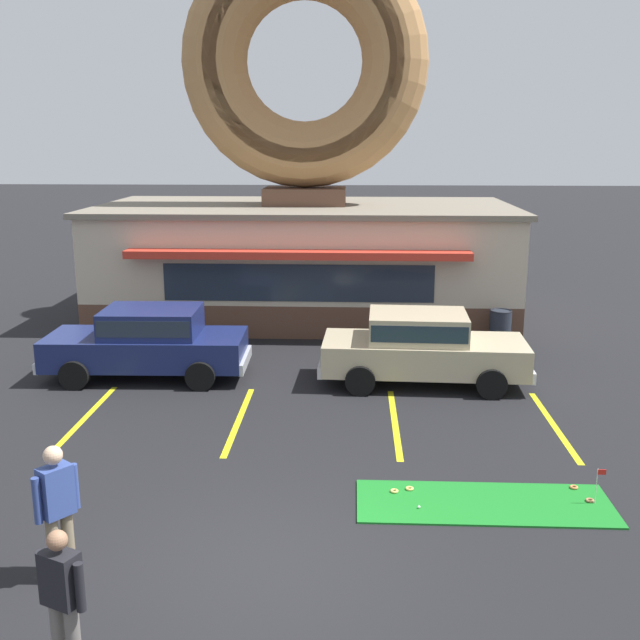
# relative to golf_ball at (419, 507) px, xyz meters

# --- Properties ---
(ground_plane) EXTENTS (160.00, 160.00, 0.00)m
(ground_plane) POSITION_rel_golf_ball_xyz_m (-2.09, -1.53, -0.05)
(ground_plane) COLOR black
(donut_shop_building) EXTENTS (12.30, 6.75, 10.96)m
(donut_shop_building) POSITION_rel_golf_ball_xyz_m (-2.46, 12.41, 3.69)
(donut_shop_building) COLOR brown
(donut_shop_building) RESTS_ON ground
(putting_mat) EXTENTS (3.77, 1.34, 0.03)m
(putting_mat) POSITION_rel_golf_ball_xyz_m (0.98, 0.23, -0.04)
(putting_mat) COLOR #197523
(putting_mat) RESTS_ON ground
(mini_donut_near_left) EXTENTS (0.13, 0.13, 0.04)m
(mini_donut_near_left) POSITION_rel_golf_ball_xyz_m (-0.33, 0.50, -0.00)
(mini_donut_near_left) COLOR #E5C666
(mini_donut_near_left) RESTS_ON putting_mat
(mini_donut_near_right) EXTENTS (0.13, 0.13, 0.04)m
(mini_donut_near_right) POSITION_rel_golf_ball_xyz_m (2.44, 0.76, -0.00)
(mini_donut_near_right) COLOR #D17F47
(mini_donut_near_right) RESTS_ON putting_mat
(mini_donut_mid_left) EXTENTS (0.13, 0.13, 0.04)m
(mini_donut_mid_left) POSITION_rel_golf_ball_xyz_m (-0.10, 0.60, -0.00)
(mini_donut_mid_left) COLOR #E5C666
(mini_donut_mid_left) RESTS_ON putting_mat
(mini_donut_mid_centre) EXTENTS (0.13, 0.13, 0.04)m
(mini_donut_mid_centre) POSITION_rel_golf_ball_xyz_m (2.56, 0.33, -0.00)
(mini_donut_mid_centre) COLOR #A5724C
(mini_donut_mid_centre) RESTS_ON putting_mat
(golf_ball) EXTENTS (0.04, 0.04, 0.04)m
(golf_ball) POSITION_rel_golf_ball_xyz_m (0.00, 0.00, 0.00)
(golf_ball) COLOR white
(golf_ball) RESTS_ON putting_mat
(putting_flag_pin) EXTENTS (0.13, 0.01, 0.55)m
(putting_flag_pin) POSITION_rel_golf_ball_xyz_m (2.65, 0.28, 0.39)
(putting_flag_pin) COLOR silver
(putting_flag_pin) RESTS_ON putting_mat
(car_champagne) EXTENTS (4.62, 2.11, 1.60)m
(car_champagne) POSITION_rel_golf_ball_xyz_m (0.52, 5.85, 0.82)
(car_champagne) COLOR #BCAD89
(car_champagne) RESTS_ON ground
(car_navy) EXTENTS (4.60, 2.06, 1.60)m
(car_navy) POSITION_rel_golf_ball_xyz_m (-5.59, 6.02, 0.82)
(car_navy) COLOR navy
(car_navy) RESTS_ON ground
(pedestrian_hooded_kid) EXTENTS (0.42, 0.49, 1.75)m
(pedestrian_hooded_kid) POSITION_rel_golf_ball_xyz_m (-4.53, -1.94, 0.92)
(pedestrian_hooded_kid) COLOR #7F7056
(pedestrian_hooded_kid) RESTS_ON ground
(pedestrian_leather_jacket_man) EXTENTS (0.55, 0.37, 1.56)m
(pedestrian_leather_jacket_man) POSITION_rel_golf_ball_xyz_m (-3.86, -3.54, 0.81)
(pedestrian_leather_jacket_man) COLOR slate
(pedestrian_leather_jacket_man) RESTS_ON ground
(trash_bin) EXTENTS (0.57, 0.57, 0.97)m
(trash_bin) POSITION_rel_golf_ball_xyz_m (2.83, 8.98, 0.45)
(trash_bin) COLOR #232833
(trash_bin) RESTS_ON ground
(parking_stripe_far_left) EXTENTS (0.12, 3.60, 0.01)m
(parking_stripe_far_left) POSITION_rel_golf_ball_xyz_m (-6.17, 3.47, -0.05)
(parking_stripe_far_left) COLOR yellow
(parking_stripe_far_left) RESTS_ON ground
(parking_stripe_left) EXTENTS (0.12, 3.60, 0.01)m
(parking_stripe_left) POSITION_rel_golf_ball_xyz_m (-3.17, 3.47, -0.05)
(parking_stripe_left) COLOR yellow
(parking_stripe_left) RESTS_ON ground
(parking_stripe_mid_left) EXTENTS (0.12, 3.60, 0.01)m
(parking_stripe_mid_left) POSITION_rel_golf_ball_xyz_m (-0.17, 3.47, -0.05)
(parking_stripe_mid_left) COLOR yellow
(parking_stripe_mid_left) RESTS_ON ground
(parking_stripe_centre) EXTENTS (0.12, 3.60, 0.01)m
(parking_stripe_centre) POSITION_rel_golf_ball_xyz_m (2.83, 3.47, -0.05)
(parking_stripe_centre) COLOR yellow
(parking_stripe_centre) RESTS_ON ground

